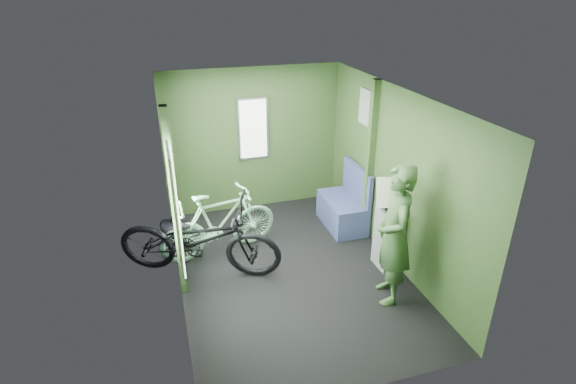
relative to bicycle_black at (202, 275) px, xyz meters
name	(u,v)px	position (x,y,z in m)	size (l,w,h in m)	color
room	(286,169)	(1.08, -0.22, 1.44)	(4.00, 4.02, 2.31)	black
bicycle_black	(202,275)	(0.00, 0.00, 0.00)	(0.73, 2.08, 1.09)	black
bicycle_mint	(222,254)	(0.33, 0.41, 0.00)	(0.47, 1.65, 0.99)	#89D2A3
passenger	(394,235)	(2.08, -1.09, 0.85)	(0.55, 0.76, 1.70)	#3B5C32
waste_box	(389,237)	(2.38, -0.50, 0.44)	(0.26, 0.37, 0.89)	gray
bench_seat	(344,209)	(2.27, 0.67, 0.28)	(0.51, 0.91, 0.96)	navy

